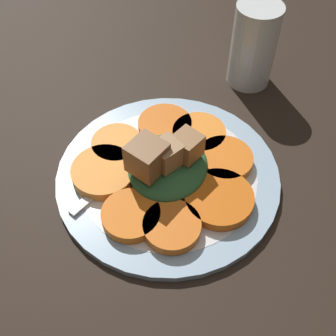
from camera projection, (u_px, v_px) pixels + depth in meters
The scene contains 13 objects.
table_slab at pixel (168, 182), 56.53cm from camera, with size 120.00×120.00×2.00cm, color black.
plate at pixel (168, 176), 55.34cm from camera, with size 29.16×29.16×1.05cm.
carrot_slice_0 at pixel (165, 125), 59.36cm from camera, with size 7.56×7.56×1.35cm, color orange.
carrot_slice_1 at pixel (117, 145), 57.08cm from camera, with size 6.86×6.86×1.35cm, color orange.
carrot_slice_2 at pixel (104, 172), 54.15cm from camera, with size 8.34×8.34×1.35cm, color orange.
carrot_slice_3 at pixel (131, 215), 50.02cm from camera, with size 7.10×7.10×1.35cm, color orange.
carrot_slice_4 at pixel (172, 226), 49.05cm from camera, with size 6.88×6.88×1.35cm, color orange.
carrot_slice_5 at pixel (219, 199), 51.51cm from camera, with size 8.52×8.52×1.35cm, color #D45E12.
carrot_slice_6 at pixel (224, 159), 55.44cm from camera, with size 7.44×7.44×1.35cm, color orange.
carrot_slice_7 at pixel (199, 134), 58.31cm from camera, with size 7.39×7.39×1.35cm, color orange.
center_pile at pixel (166, 162), 52.95cm from camera, with size 11.24×10.11×6.82cm.
fork at pixel (125, 168), 55.13cm from camera, with size 17.11×8.19×0.40cm.
water_glass at pixel (254, 46), 63.33cm from camera, with size 6.85×6.85×12.90cm.
Camera 1 is at (32.04, 10.92, 46.32)cm, focal length 45.00 mm.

